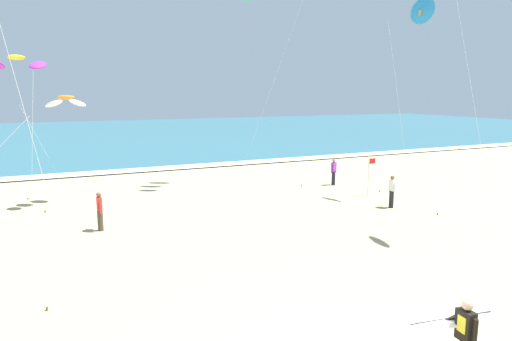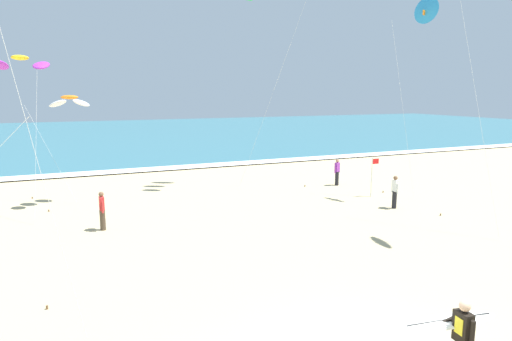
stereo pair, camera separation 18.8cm
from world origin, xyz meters
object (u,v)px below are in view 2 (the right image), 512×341
Objects in this scene: kite_arc_amber_distant at (70,101)px; bystander_purple_top at (337,172)px; bystander_red_top at (102,211)px; lifeguard_flag at (373,173)px; kite_arc_golden_near at (20,63)px; kite_delta_cobalt_low at (426,11)px; bystander_white_top at (395,192)px; surfer_lead at (455,329)px.

kite_arc_amber_distant reaches higher than bystander_purple_top.
bystander_red_top is at bearing -164.99° from bystander_purple_top.
lifeguard_flag reaches higher than bystander_purple_top.
kite_arc_golden_near is 18.41m from kite_delta_cobalt_low.
kite_arc_golden_near is 4.38× the size of bystander_red_top.
kite_arc_amber_distant is (1.75, 3.25, -1.57)m from kite_arc_golden_near.
kite_arc_amber_distant is 6.67m from bystander_red_top.
lifeguard_flag is at bearing 1.93° from bystander_red_top.
kite_delta_cobalt_low reaches higher than lifeguard_flag.
kite_arc_golden_near reaches higher than lifeguard_flag.
kite_arc_amber_distant is at bearing 153.33° from bystander_white_top.
bystander_purple_top is (14.51, -1.39, -4.27)m from kite_arc_amber_distant.
bystander_purple_top is at bearing 85.01° from bystander_white_top.
kite_arc_amber_distant reaches higher than lifeguard_flag.
bystander_purple_top is 3.24m from lifeguard_flag.
kite_arc_amber_distant is at bearing 61.76° from kite_arc_golden_near.
bystander_white_top is (-2.23, -1.08, -8.63)m from kite_delta_cobalt_low.
bystander_white_top is at bearing -8.55° from bystander_red_top.
bystander_red_top is 1.00× the size of bystander_purple_top.
bystander_red_top is at bearing -35.00° from kite_arc_golden_near.
lifeguard_flag is (-1.66, 1.36, -8.17)m from kite_delta_cobalt_low.
kite_delta_cobalt_low reaches higher than bystander_white_top.
kite_arc_golden_near is at bearing 171.45° from kite_delta_cobalt_low.
bystander_white_top is (13.18, -1.98, 0.00)m from bystander_red_top.
kite_arc_amber_distant is (-16.25, 5.96, -4.35)m from kite_delta_cobalt_low.
kite_delta_cobalt_low is 1.88× the size of kite_arc_amber_distant.
surfer_lead is at bearing -61.21° from kite_arc_golden_near.
kite_arc_amber_distant is at bearing 99.37° from bystander_red_top.
kite_delta_cobalt_low is at bearing 25.87° from bystander_white_top.
lifeguard_flag is (8.36, 13.18, 0.22)m from surfer_lead.
bystander_purple_top is (16.25, 1.86, -5.84)m from kite_arc_golden_near.
kite_arc_golden_near is at bearing 118.79° from surfer_lead.
kite_arc_amber_distant is 3.39× the size of bystander_purple_top.
bystander_white_top is at bearing -94.99° from bystander_purple_top.
surfer_lead is at bearing -125.92° from bystander_white_top.
surfer_lead is 19.27m from kite_arc_amber_distant.
kite_delta_cobalt_low is 9.91m from bystander_purple_top.
kite_arc_golden_near is (-7.98, 14.52, 5.61)m from surfer_lead.
kite_arc_golden_near is at bearing -118.24° from kite_arc_amber_distant.
kite_delta_cobalt_low is at bearing -69.12° from bystander_purple_top.
bystander_white_top is 2.55m from lifeguard_flag.
kite_arc_amber_distant is 15.77m from lifeguard_flag.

